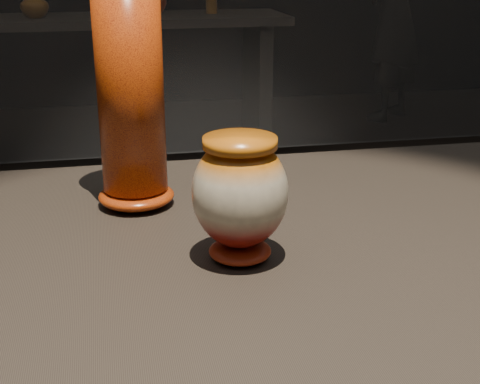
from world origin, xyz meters
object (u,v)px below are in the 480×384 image
(visitor, at_px, (394,14))
(main_vase, at_px, (240,194))
(tall_vase, at_px, (130,91))
(back_shelf, at_px, (119,61))

(visitor, bearing_deg, main_vase, 21.11)
(main_vase, bearing_deg, tall_vase, 118.28)
(main_vase, height_order, back_shelf, main_vase)
(back_shelf, height_order, visitor, visitor)
(visitor, bearing_deg, tall_vase, 18.52)
(main_vase, bearing_deg, back_shelf, 90.97)
(back_shelf, bearing_deg, main_vase, -89.03)
(main_vase, height_order, tall_vase, tall_vase)
(tall_vase, relative_size, visitor, 0.23)
(back_shelf, bearing_deg, tall_vase, -91.11)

